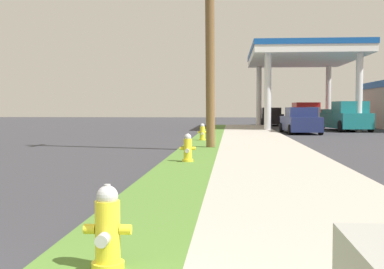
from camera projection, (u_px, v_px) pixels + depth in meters
fire_hydrant_nearest at (108, 232)px, 4.34m from camera, size 0.42×0.38×0.74m
fire_hydrant_second at (188, 149)px, 13.06m from camera, size 0.42×0.38×0.74m
fire_hydrant_third at (202, 133)px, 21.77m from camera, size 0.42×0.37×0.74m
car_black_by_near_pump at (271, 117)px, 43.84m from camera, size 2.01×4.53×1.57m
car_navy_by_far_pump at (300, 122)px, 29.85m from camera, size 2.11×4.57×1.57m
truck_red_at_forecourt at (303, 116)px, 40.11m from camera, size 2.43×5.51×1.97m
truck_teal_on_apron at (345, 117)px, 33.32m from camera, size 2.57×5.56×1.97m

